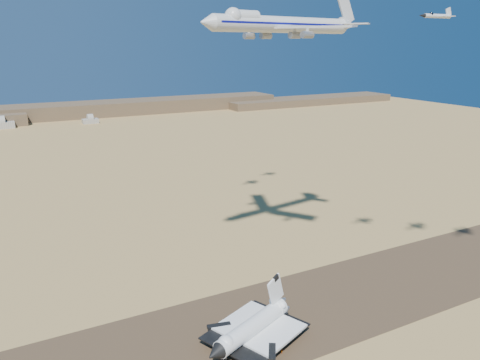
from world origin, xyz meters
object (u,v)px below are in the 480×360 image
crew_a (276,346)px  chase_jet_e (247,28)px  chase_jet_a (437,16)px  chase_jet_f (273,24)px  shuttle (252,329)px  crew_b (282,351)px  crew_c (283,347)px  carrier_747 (279,24)px

crew_a → chase_jet_e: size_ratio=0.12×
chase_jet_a → chase_jet_f: size_ratio=1.05×
crew_a → chase_jet_a: (60.75, 3.02, 102.62)m
chase_jet_a → chase_jet_e: size_ratio=0.98×
shuttle → crew_a: size_ratio=22.81×
chase_jet_f → crew_a: bearing=-121.0°
shuttle → crew_b: 11.77m
crew_c → carrier_747: bearing=-73.6°
carrier_747 → crew_b: size_ratio=46.58×
carrier_747 → crew_a: bearing=-128.9°
carrier_747 → crew_a: carrier_747 is taller
carrier_747 → chase_jet_e: size_ratio=5.04×
chase_jet_f → chase_jet_a: bearing=-92.9°
carrier_747 → crew_a: size_ratio=42.71×
crew_a → crew_c: size_ratio=0.91×
crew_b → chase_jet_f: chase_jet_f is taller
carrier_747 → crew_b: bearing=-127.2°
crew_b → carrier_747: bearing=-58.1°
chase_jet_a → crew_a: bearing=-176.4°
crew_b → chase_jet_e: size_ratio=0.11×
carrier_747 → chase_jet_a: bearing=-59.3°
shuttle → chase_jet_e: chase_jet_e is taller
crew_c → chase_jet_a: bearing=-130.7°
crew_a → chase_jet_e: chase_jet_e is taller
crew_b → chase_jet_a: 119.39m
crew_b → chase_jet_f: (64.66, 113.83, 103.90)m
shuttle → chase_jet_e: bearing=39.7°
carrier_747 → crew_a: 113.72m
crew_c → crew_b: bearing=93.5°
chase_jet_a → chase_jet_e: (-18.08, 95.85, -1.20)m
chase_jet_a → shuttle: bearing=177.8°
chase_jet_a → chase_jet_e: bearing=101.4°
chase_jet_a → chase_jet_f: bearing=88.6°
carrier_747 → chase_jet_a: size_ratio=5.15×
crew_a → shuttle: bearing=54.7°
crew_b → crew_c: (1.36, 1.53, 0.16)m
crew_b → chase_jet_f: 167.14m
crew_b → chase_jet_a: size_ratio=0.11×
chase_jet_e → chase_jet_f: size_ratio=1.07×
shuttle → chase_jet_a: 118.60m
crew_a → crew_b: size_ratio=1.09×
shuttle → chase_jet_e: (48.17, 92.41, 97.11)m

